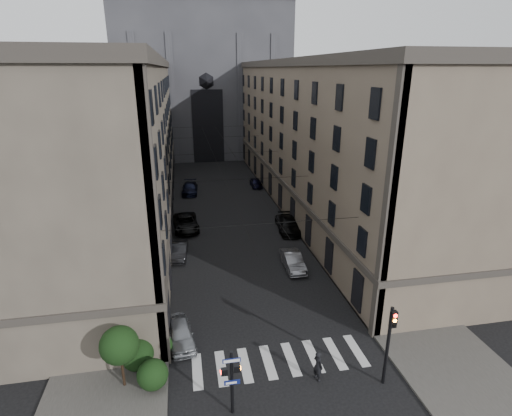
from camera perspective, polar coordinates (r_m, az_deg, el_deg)
sidewalk_left at (r=54.48m, az=-15.47°, el=-0.33°), size 7.00×80.00×0.15m
sidewalk_right at (r=56.51m, az=6.20°, el=0.98°), size 7.00×80.00×0.15m
zebra_crossing at (r=27.45m, az=3.39°, el=-20.90°), size 11.00×3.20×0.01m
building_left at (r=52.59m, az=-19.60°, el=9.03°), size 13.60×60.60×18.85m
building_right at (r=55.27m, az=9.52°, el=10.31°), size 13.60×60.60×18.85m
gothic_tower at (r=90.41m, az=-7.68°, el=19.17°), size 35.00×23.00×58.00m
pedestrian_signal_left at (r=22.84m, az=-3.52°, el=-23.08°), size 1.02×0.38×4.00m
traffic_light_right at (r=24.98m, az=18.54°, el=-17.11°), size 0.34×0.50×5.20m
shrub_cluster at (r=26.00m, az=-16.71°, el=-19.38°), size 3.90×4.40×3.90m
tram_wires at (r=52.26m, az=-4.59°, el=7.67°), size 14.00×60.00×0.43m
car_left_near at (r=28.83m, az=-10.73°, el=-17.19°), size 2.26×4.43×1.44m
car_left_midnear at (r=40.36m, az=-10.90°, el=-6.01°), size 1.87×4.39×1.41m
car_left_midfar at (r=47.01m, az=-9.98°, el=-2.08°), size 3.04×6.03×1.64m
car_left_far at (r=60.57m, az=-9.44°, el=2.79°), size 2.62×5.61×1.58m
car_right_near at (r=37.69m, az=5.27°, el=-7.54°), size 1.60×4.55×1.50m
car_right_midnear at (r=46.66m, az=4.45°, el=-2.19°), size 2.61×5.03×1.35m
car_right_midfar at (r=45.90m, az=4.71°, el=-2.42°), size 2.84×5.65×1.58m
car_right_far at (r=63.12m, az=-0.00°, el=3.63°), size 1.64×4.03×1.37m
pedestrian at (r=25.80m, az=8.85°, el=-21.37°), size 0.70×0.84×1.97m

